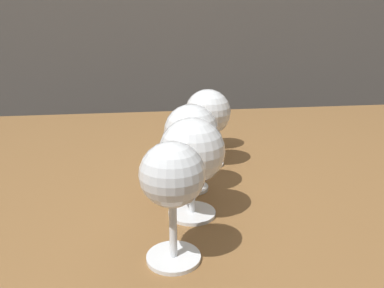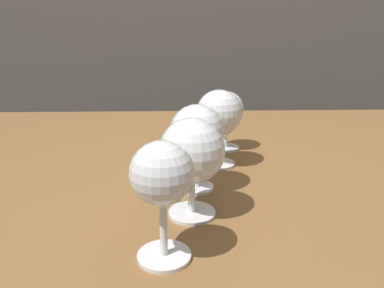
{
  "view_description": "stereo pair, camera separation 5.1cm",
  "coord_description": "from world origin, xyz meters",
  "px_view_note": "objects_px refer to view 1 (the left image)",
  "views": [
    {
      "loc": [
        -0.11,
        -0.7,
        1.01
      ],
      "look_at": [
        -0.04,
        -0.22,
        0.85
      ],
      "focal_mm": 35.42,
      "sensor_mm": 36.0,
      "label": 1
    },
    {
      "loc": [
        -0.06,
        -0.7,
        1.01
      ],
      "look_at": [
        -0.04,
        -0.22,
        0.85
      ],
      "focal_mm": 35.42,
      "sensor_mm": 36.0,
      "label": 2
    }
  ],
  "objects_px": {
    "wine_glass_pinot": "(172,178)",
    "wine_glass_white": "(208,114)",
    "wine_glass_chardonnay": "(192,151)",
    "wine_glass_empty": "(191,133)",
    "wine_glass_port": "(211,110)"
  },
  "relations": [
    {
      "from": "wine_glass_pinot",
      "to": "wine_glass_chardonnay",
      "type": "height_order",
      "value": "same"
    },
    {
      "from": "wine_glass_pinot",
      "to": "wine_glass_empty",
      "type": "xyz_separation_m",
      "value": [
        0.05,
        0.19,
        -0.01
      ]
    },
    {
      "from": "wine_glass_chardonnay",
      "to": "wine_glass_empty",
      "type": "distance_m",
      "value": 0.09
    },
    {
      "from": "wine_glass_pinot",
      "to": "wine_glass_chardonnay",
      "type": "distance_m",
      "value": 0.11
    },
    {
      "from": "wine_glass_chardonnay",
      "to": "wine_glass_pinot",
      "type": "bearing_deg",
      "value": -109.07
    },
    {
      "from": "wine_glass_pinot",
      "to": "wine_glass_empty",
      "type": "height_order",
      "value": "wine_glass_pinot"
    },
    {
      "from": "wine_glass_chardonnay",
      "to": "wine_glass_white",
      "type": "distance_m",
      "value": 0.2
    },
    {
      "from": "wine_glass_chardonnay",
      "to": "wine_glass_white",
      "type": "relative_size",
      "value": 0.97
    },
    {
      "from": "wine_glass_pinot",
      "to": "wine_glass_white",
      "type": "relative_size",
      "value": 0.98
    },
    {
      "from": "wine_glass_pinot",
      "to": "wine_glass_chardonnay",
      "type": "xyz_separation_m",
      "value": [
        0.04,
        0.1,
        -0.01
      ]
    },
    {
      "from": "wine_glass_port",
      "to": "wine_glass_chardonnay",
      "type": "bearing_deg",
      "value": -105.46
    },
    {
      "from": "wine_glass_pinot",
      "to": "wine_glass_white",
      "type": "xyz_separation_m",
      "value": [
        0.09,
        0.3,
        -0.0
      ]
    },
    {
      "from": "wine_glass_chardonnay",
      "to": "wine_glass_port",
      "type": "distance_m",
      "value": 0.3
    },
    {
      "from": "wine_glass_empty",
      "to": "wine_glass_white",
      "type": "relative_size",
      "value": 0.97
    },
    {
      "from": "wine_glass_white",
      "to": "wine_glass_empty",
      "type": "bearing_deg",
      "value": -112.83
    }
  ]
}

